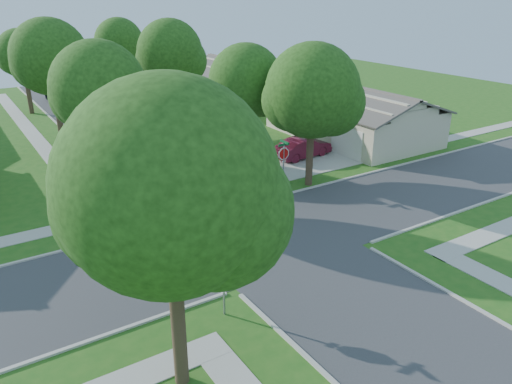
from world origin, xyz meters
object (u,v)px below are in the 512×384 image
Objects in this scene: tree_w_far at (23,56)px; tree_sw_corner at (171,196)px; car_curb_east at (115,99)px; stop_sign_sw at (223,267)px; stop_sign_ne at (284,156)px; tree_e_mid at (171,55)px; car_curb_west at (58,95)px; tree_w_mid at (51,61)px; house_ne_near at (351,118)px; tree_e_near at (247,85)px; tree_e_far at (120,45)px; tree_ne_corner at (313,95)px; car_driveway at (303,148)px; house_ne_far at (239,85)px; tree_w_near at (100,92)px.

tree_sw_corner reaches higher than tree_w_far.
stop_sign_sw is at bearing -99.44° from car_curb_east.
stop_sign_ne is 0.32× the size of tree_e_mid.
tree_w_far is 1.89× the size of car_curb_west.
house_ne_near is (20.63, -10.01, -4.97)m from tree_w_mid.
stop_sign_sw is 0.36× the size of tree_e_near.
tree_w_mid reaches higher than stop_sign_ne.
stop_sign_sw and stop_sign_ne have the same top height.
tree_e_far reaches higher than house_ne_near.
tree_sw_corner is at bearing -140.93° from tree_ne_corner.
house_ne_near is (9.63, 6.79, -4.08)m from tree_ne_corner.
tree_sw_corner is at bearing -140.03° from stop_sign_sw.
tree_w_far reaches higher than car_curb_west.
tree_e_mid is (9.46, 25.71, 4.22)m from stop_sign_sw.
tree_e_far is (9.45, 38.71, 3.95)m from stop_sign_sw.
tree_w_far is at bearing 110.61° from tree_e_near.
tree_e_mid is 0.96× the size of tree_w_mid.
tree_w_mid is 13.04m from tree_w_far.
tree_w_mid is 15.15m from car_curb_east.
stop_sign_ne is 0.31× the size of tree_w_mid.
stop_sign_sw is 0.37× the size of tree_w_far.
house_ne_near is 3.04× the size of car_driveway.
car_curb_east is at bearing 78.05° from stop_sign_sw.
stop_sign_ne is 5.62m from tree_e_near.
tree_e_mid reaches higher than car_curb_west.
tree_e_near reaches higher than car_curb_east.
house_ne_far is (11.29, 24.30, -0.51)m from stop_sign_ne.
house_ne_near is 18.00m from house_ne_far.
tree_sw_corner reaches higher than tree_ne_corner.
tree_ne_corner is 35.59m from car_curb_west.
tree_e_far is at bearing 0.00° from tree_w_far.
tree_w_far reaches higher than house_ne_near.
tree_e_near is 0.92× the size of tree_w_near.
house_ne_far is at bearing 21.17° from tree_w_mid.
stop_sign_sw is 0.34× the size of tree_e_far.
tree_e_near is at bearing 52.70° from tree_sw_corner.
tree_e_mid is at bearing -54.10° from tree_w_far.
tree_e_near reaches higher than stop_sign_sw.
tree_e_near is 26.71m from tree_w_far.
car_curb_east is (7.90, 37.33, -1.28)m from stop_sign_sw.
car_curb_west is at bearing 85.38° from stop_sign_sw.
stop_sign_sw is at bearing 128.08° from car_driveway.
house_ne_near is at bearing 37.18° from stop_sign_sw.
tree_ne_corner is at bearing -69.72° from tree_w_far.
tree_e_near is at bearing -83.73° from car_curb_east.
house_ne_far is at bearing -13.64° from tree_w_far.
car_curb_east reaches higher than car_curb_west.
tree_sw_corner is (-12.19, -28.00, 0.01)m from tree_e_mid.
tree_e_mid reaches higher than tree_w_far.
car_driveway is (13.95, -25.31, -4.77)m from tree_w_far.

